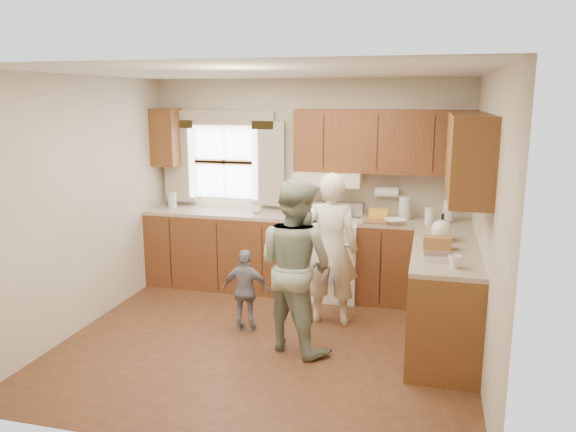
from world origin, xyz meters
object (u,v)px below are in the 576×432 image
(stove, at_px, (326,256))
(woman_right, at_px, (295,265))
(woman_left, at_px, (330,249))
(child, at_px, (246,291))

(stove, relative_size, woman_right, 0.67)
(stove, distance_m, woman_left, 0.89)
(woman_right, relative_size, child, 1.91)
(stove, xyz_separation_m, woman_right, (-0.02, -1.48, 0.33))
(stove, xyz_separation_m, woman_left, (0.19, -0.81, 0.31))
(woman_right, xyz_separation_m, child, (-0.56, 0.25, -0.38))
(woman_right, bearing_deg, woman_left, -80.05)
(woman_left, bearing_deg, stove, -80.70)
(woman_left, distance_m, child, 0.95)
(woman_right, distance_m, child, 0.72)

